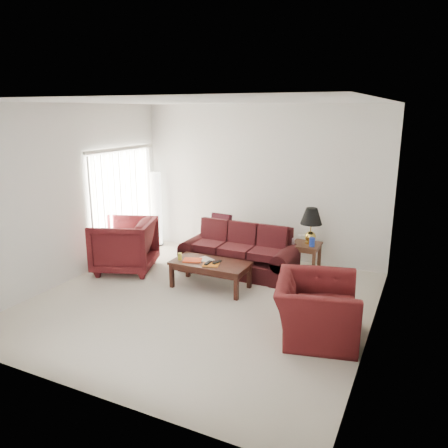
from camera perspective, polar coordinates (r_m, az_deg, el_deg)
name	(u,v)px	position (r m, az deg, el deg)	size (l,w,h in m)	color
floor	(200,302)	(6.89, -3.10, -10.12)	(5.00, 5.00, 0.00)	beige
blinds	(124,204)	(8.87, -12.97, 2.56)	(0.10, 2.00, 2.16)	silver
sofa	(238,250)	(7.90, 1.90, -3.47)	(2.08, 0.90, 0.85)	black
throw_pillow	(221,224)	(8.70, -0.40, 0.01)	(0.41, 0.12, 0.41)	black
end_table	(305,258)	(8.10, 10.59, -4.40)	(0.50, 0.50, 0.55)	#51221C
table_lamp	(311,226)	(7.96, 11.29, -0.24)	(0.39, 0.39, 0.65)	gold
clock	(291,241)	(7.89, 8.70, -2.25)	(0.13, 0.05, 0.13)	silver
blue_canister	(312,242)	(7.86, 11.43, -2.32)	(0.10, 0.10, 0.16)	#1933A7
picture_frame	(303,236)	(8.19, 10.30, -1.50)	(0.15, 0.02, 0.18)	silver
floor_lamp	(156,209)	(9.55, -8.85, 1.96)	(0.26, 0.26, 1.62)	white
armchair_left	(124,245)	(8.21, -12.88, -2.72)	(1.04, 1.07, 0.97)	#430F12
armchair_right	(316,308)	(5.91, 11.96, -10.72)	(1.18, 1.03, 0.77)	#440F11
coffee_table	(210,275)	(7.32, -1.78, -6.65)	(1.29, 0.64, 0.45)	black
magazine_red	(193,260)	(7.32, -4.14, -4.73)	(0.31, 0.23, 0.02)	red
magazine_white	(205,259)	(7.35, -2.45, -4.64)	(0.26, 0.20, 0.01)	beige
magazine_orange	(211,265)	(7.10, -1.74, -5.32)	(0.26, 0.19, 0.01)	orange
remote_a	(208,263)	(7.12, -2.11, -5.09)	(0.06, 0.19, 0.02)	black
remote_b	(217,262)	(7.15, -0.91, -4.99)	(0.06, 0.19, 0.02)	black
yellow_glass	(180,256)	(7.36, -5.79, -4.23)	(0.07, 0.07, 0.12)	gold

